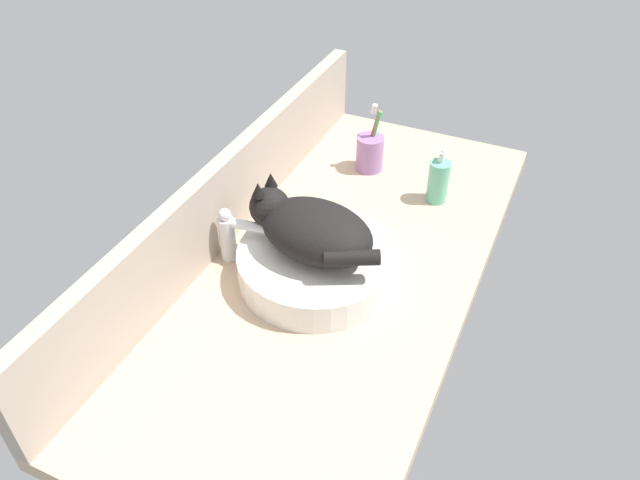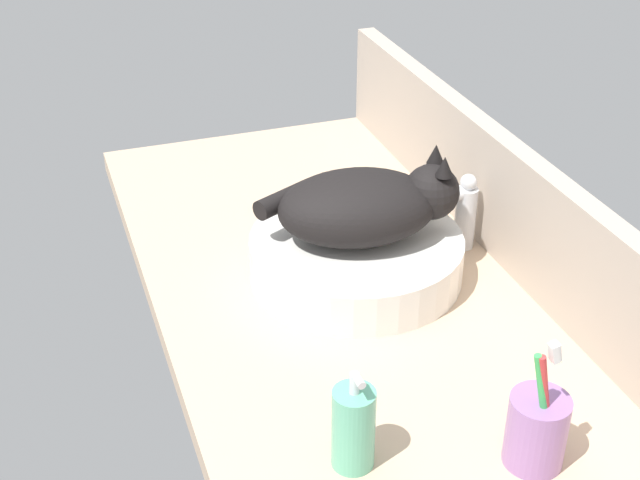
{
  "view_description": "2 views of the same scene",
  "coord_description": "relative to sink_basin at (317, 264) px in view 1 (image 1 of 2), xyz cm",
  "views": [
    {
      "loc": [
        -97.34,
        -39.59,
        91.88
      ],
      "look_at": [
        -2.13,
        3.66,
        7.14
      ],
      "focal_mm": 35.0,
      "sensor_mm": 36.0,
      "label": 1
    },
    {
      "loc": [
        106.36,
        -42.6,
        78.83
      ],
      "look_at": [
        -2.24,
        -4.7,
        10.14
      ],
      "focal_mm": 50.0,
      "sensor_mm": 36.0,
      "label": 2
    }
  ],
  "objects": [
    {
      "name": "cat",
      "position": [
        0.12,
        1.36,
        9.28
      ],
      "size": [
        20.41,
        31.76,
        14.0
      ],
      "color": "black",
      "rests_on": "sink_basin"
    },
    {
      "name": "soap_dispenser",
      "position": [
        38.82,
        -15.48,
        2.13
      ],
      "size": [
        5.26,
        5.26,
        14.32
      ],
      "color": "#60B793",
      "rests_on": "ground_plane"
    },
    {
      "name": "sink_basin",
      "position": [
        0.0,
        0.0,
        0.0
      ],
      "size": [
        34.14,
        34.14,
        7.05
      ],
      "primitive_type": "cylinder",
      "color": "silver",
      "rests_on": "ground_plane"
    },
    {
      "name": "toothbrush_cup",
      "position": [
        45.74,
        5.32,
        1.58
      ],
      "size": [
        7.35,
        7.35,
        18.68
      ],
      "color": "#996BA8",
      "rests_on": "ground_plane"
    },
    {
      "name": "faucet",
      "position": [
        -2.36,
        19.41,
        3.78
      ],
      "size": [
        4.1,
        11.86,
        13.6
      ],
      "color": "silver",
      "rests_on": "ground_plane"
    },
    {
      "name": "ground_plane",
      "position": [
        5.89,
        -2.71,
        -5.52
      ],
      "size": [
        132.66,
        59.68,
        4.0
      ],
      "primitive_type": "cube",
      "color": "tan"
    },
    {
      "name": "backsplash_panel",
      "position": [
        5.89,
        25.33,
        6.62
      ],
      "size": [
        132.66,
        3.6,
        20.28
      ],
      "primitive_type": "cube",
      "color": "#AD9E8E",
      "rests_on": "ground_plane"
    }
  ]
}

